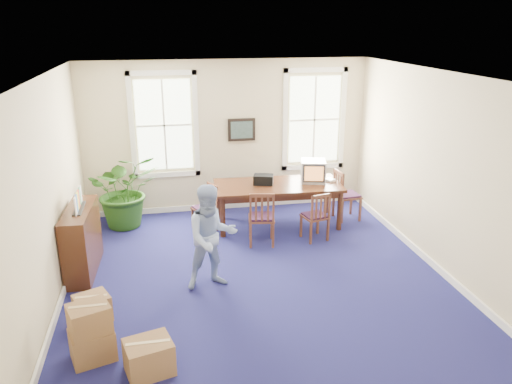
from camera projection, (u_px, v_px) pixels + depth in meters
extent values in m
plane|color=navy|center=(257.00, 277.00, 8.05)|extent=(6.50, 6.50, 0.00)
plane|color=white|center=(257.00, 75.00, 7.01)|extent=(6.50, 6.50, 0.00)
plane|color=beige|center=(227.00, 137.00, 10.55)|extent=(6.50, 0.00, 6.50)
plane|color=beige|center=(327.00, 292.00, 4.52)|extent=(6.50, 0.00, 6.50)
plane|color=beige|center=(47.00, 196.00, 6.99)|extent=(0.00, 6.50, 6.50)
plane|color=beige|center=(438.00, 172.00, 8.08)|extent=(0.00, 6.50, 6.50)
cube|color=white|center=(229.00, 205.00, 11.02)|extent=(6.00, 0.04, 0.12)
cube|color=white|center=(64.00, 292.00, 7.49)|extent=(0.04, 6.50, 0.12)
cube|color=white|center=(426.00, 258.00, 8.57)|extent=(0.04, 6.50, 0.12)
cube|color=white|center=(330.00, 180.00, 10.09)|extent=(0.22, 0.24, 0.05)
cube|color=black|center=(263.00, 180.00, 9.87)|extent=(0.44, 0.35, 0.19)
imported|color=#92A9D7|center=(212.00, 237.00, 7.54)|extent=(0.90, 0.75, 1.65)
cube|color=#3E1F11|center=(82.00, 241.00, 8.09)|extent=(0.46, 1.41, 1.09)
imported|color=#1F4812|center=(125.00, 190.00, 9.86)|extent=(1.54, 1.40, 1.51)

